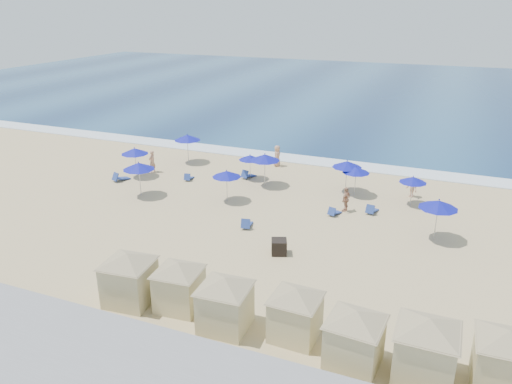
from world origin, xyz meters
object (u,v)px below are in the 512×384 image
at_px(cabana_1, 179,279).
at_px(umbrella_0, 135,151).
at_px(cabana_2, 225,296).
at_px(umbrella_7, 356,170).
at_px(cabana_3, 296,307).
at_px(umbrella_5, 265,157).
at_px(umbrella_9, 439,204).
at_px(umbrella_6, 347,164).
at_px(beachgoer_3, 277,156).
at_px(cabana_4, 355,331).
at_px(cabana_6, 506,352).
at_px(beachgoer_1, 346,199).
at_px(beachgoer_2, 412,187).
at_px(cabana_0, 129,272).
at_px(umbrella_2, 187,137).
at_px(umbrella_3, 227,174).
at_px(trash_bin, 279,247).
at_px(umbrella_8, 413,180).
at_px(cabana_5, 427,341).
at_px(umbrella_1, 139,166).
at_px(beachgoer_0, 152,161).
at_px(umbrella_4, 250,157).

xyz_separation_m(cabana_1, umbrella_0, (-12.92, 14.97, 0.67)).
relative_size(cabana_2, umbrella_7, 1.93).
distance_m(cabana_3, umbrella_5, 18.87).
relative_size(umbrella_0, umbrella_9, 0.95).
relative_size(umbrella_6, beachgoer_3, 1.37).
xyz_separation_m(cabana_2, cabana_4, (5.72, -0.23, -0.02)).
height_order(cabana_2, cabana_6, cabana_6).
relative_size(umbrella_7, beachgoer_1, 1.30).
height_order(cabana_6, umbrella_9, cabana_6).
bearing_deg(beachgoer_2, cabana_6, -33.89).
bearing_deg(cabana_2, cabana_0, 178.70).
bearing_deg(umbrella_5, umbrella_2, 160.69).
height_order(cabana_6, umbrella_0, cabana_6).
bearing_deg(umbrella_3, trash_bin, -44.78).
bearing_deg(umbrella_8, cabana_0, -121.91).
relative_size(cabana_5, umbrella_1, 1.78).
distance_m(cabana_6, umbrella_1, 26.42).
distance_m(cabana_1, umbrella_2, 22.77).
xyz_separation_m(cabana_4, umbrella_9, (2.19, 12.94, 0.72)).
distance_m(cabana_1, beachgoer_0, 20.57).
bearing_deg(cabana_1, umbrella_1, 131.33).
xyz_separation_m(umbrella_2, beachgoer_0, (-1.44, -3.53, -1.35)).
bearing_deg(umbrella_8, umbrella_2, 172.05).
bearing_deg(umbrella_4, umbrella_6, 0.18).
distance_m(cabana_2, beachgoer_1, 15.10).
xyz_separation_m(cabana_3, umbrella_7, (-1.14, 17.62, 0.47)).
bearing_deg(umbrella_0, umbrella_4, 18.89).
xyz_separation_m(umbrella_1, umbrella_2, (-0.80, 8.49, -0.01)).
bearing_deg(cabana_5, umbrella_8, 97.58).
relative_size(umbrella_2, umbrella_3, 1.11).
height_order(trash_bin, cabana_3, cabana_3).
distance_m(cabana_4, umbrella_7, 18.80).
relative_size(cabana_0, cabana_4, 1.04).
height_order(cabana_0, umbrella_5, cabana_0).
bearing_deg(umbrella_4, umbrella_0, -161.11).
height_order(umbrella_5, umbrella_7, umbrella_5).
relative_size(cabana_0, beachgoer_1, 2.58).
relative_size(umbrella_1, umbrella_6, 1.05).
distance_m(umbrella_1, beachgoer_1, 15.05).
height_order(trash_bin, umbrella_3, umbrella_3).
height_order(cabana_4, umbrella_4, cabana_4).
bearing_deg(cabana_3, cabana_5, -5.86).
bearing_deg(umbrella_4, umbrella_3, -86.26).
distance_m(cabana_4, beachgoer_1, 15.66).
xyz_separation_m(umbrella_0, umbrella_5, (10.53, 2.02, 0.12)).
relative_size(umbrella_9, beachgoer_0, 1.41).
xyz_separation_m(umbrella_3, beachgoer_2, (12.20, 5.85, -1.27)).
bearing_deg(cabana_4, cabana_6, 8.90).
relative_size(umbrella_3, umbrella_7, 1.04).
bearing_deg(beachgoer_1, umbrella_9, 82.80).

